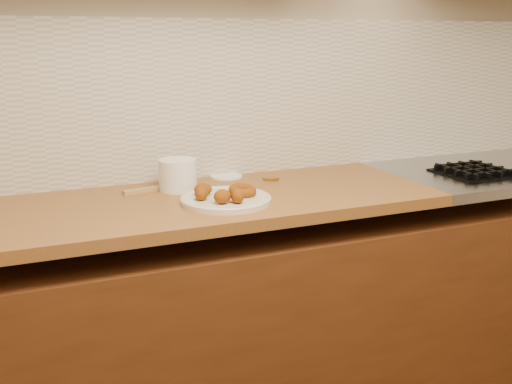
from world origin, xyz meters
The scene contains 11 objects.
wall_back centered at (0.00, 2.00, 1.35)m, with size 4.00×0.02×2.70m, color #B2A58B.
base_cabinet centered at (0.00, 1.69, 0.39)m, with size 3.60×0.60×0.77m, color #542B13.
butcher_block centered at (-0.65, 1.69, 0.88)m, with size 2.30×0.62×0.04m, color brown.
backsplash centered at (0.00, 1.99, 1.20)m, with size 3.60×0.02×0.60m, color beige.
donut_plate centered at (-0.26, 1.60, 0.91)m, with size 0.30×0.30×0.02m, color beige.
ring_donut centered at (-0.20, 1.60, 0.93)m, with size 0.10×0.10×0.03m, color brown.
fried_dough_chunks centered at (-0.30, 1.58, 0.94)m, with size 0.15×0.19×0.05m.
plastic_tub centered at (-0.36, 1.82, 0.96)m, with size 0.13×0.13×0.11m, color white.
tub_lid centered at (-0.13, 1.94, 0.90)m, with size 0.12×0.12×0.01m, color white.
brass_jar_lid centered at (0.01, 1.84, 0.91)m, with size 0.06×0.06×0.01m, color #B57932.
wooden_utensil centered at (-0.46, 1.84, 0.91)m, with size 0.19×0.02×0.01m, color #9D7F4C.
Camera 1 is at (-0.91, -0.20, 1.44)m, focal length 42.00 mm.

